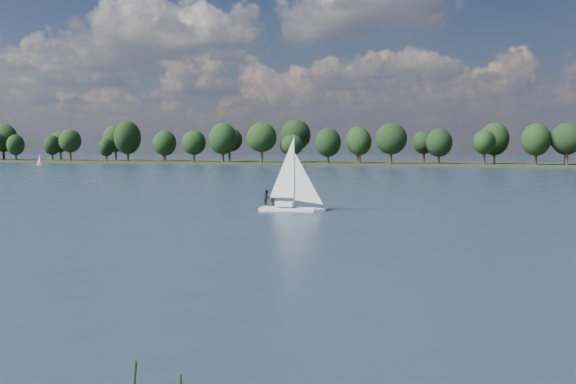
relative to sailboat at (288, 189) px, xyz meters
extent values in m
plane|color=#233342|center=(-2.85, 55.00, -2.24)|extent=(700.00, 700.00, 0.00)
cube|color=black|center=(-2.85, 167.00, -2.24)|extent=(660.00, 40.00, 1.50)
cube|color=white|center=(0.11, 0.00, -2.24)|extent=(6.28, 2.62, 0.72)
cube|color=white|center=(0.11, 0.00, -1.53)|extent=(1.94, 1.34, 0.45)
cylinder|color=#BAB9C0|center=(0.11, 0.00, 1.84)|extent=(0.11, 0.11, 7.17)
imported|color=black|center=(-1.72, 0.23, -0.92)|extent=(0.46, 0.62, 1.55)
imported|color=black|center=(-2.23, -0.20, -0.92)|extent=(0.65, 0.80, 1.55)
cube|color=silver|center=(-142.31, 128.32, -2.24)|extent=(2.55, 1.07, 0.40)
cylinder|color=silver|center=(-142.31, 128.32, -0.22)|extent=(0.07, 0.07, 3.60)
camera|label=1|loc=(21.94, -60.99, 4.33)|focal=40.00mm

